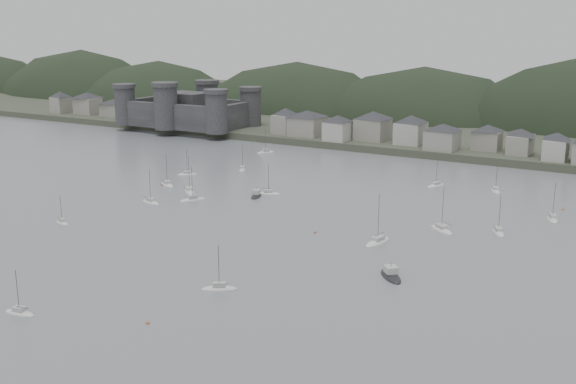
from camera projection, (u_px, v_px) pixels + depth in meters
The scene contains 9 objects.
ground at pixel (84, 305), 128.18m from camera, with size 900.00×900.00×0.00m, color slate.
far_shore_land at pixel (493, 118), 374.02m from camera, with size 900.00×250.00×3.00m, color #383D2D.
forested_ridge at pixel (488, 149), 353.30m from camera, with size 851.55×103.94×102.57m.
castle at pixel (187, 109), 335.26m from camera, with size 66.00×43.00×20.00m.
waterfront_town at pixel (553, 142), 254.00m from camera, with size 451.48×28.46×12.92m.
moored_fleet at pixel (307, 219), 184.46m from camera, with size 254.08×176.99×12.96m.
motor_launch_near at pixel (391, 276), 142.04m from camera, with size 8.35×8.77×4.11m.
motor_launch_far at pixel (256, 196), 208.66m from camera, with size 5.02×7.95×3.80m.
mooring_buoys at pixel (262, 220), 183.54m from camera, with size 174.52×119.54×0.70m.
Camera 1 is at (94.09, -83.03, 51.01)m, focal length 42.62 mm.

